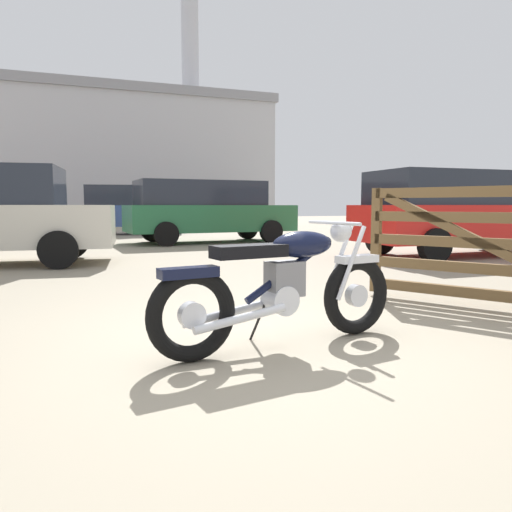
{
  "coord_description": "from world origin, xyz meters",
  "views": [
    {
      "loc": [
        -1.29,
        -3.33,
        1.05
      ],
      "look_at": [
        0.08,
        0.33,
        0.64
      ],
      "focal_mm": 34.11,
      "sensor_mm": 36.0,
      "label": 1
    }
  ],
  "objects_px": {
    "pale_sedan_back": "(127,209)",
    "dark_sedan_left": "(462,211)",
    "vintage_motorcycle": "(284,287)",
    "blue_hatchback_right": "(207,209)"
  },
  "relations": [
    {
      "from": "pale_sedan_back",
      "to": "dark_sedan_left",
      "type": "bearing_deg",
      "value": -49.96
    },
    {
      "from": "vintage_motorcycle",
      "to": "dark_sedan_left",
      "type": "relative_size",
      "value": 0.44
    },
    {
      "from": "blue_hatchback_right",
      "to": "vintage_motorcycle",
      "type": "bearing_deg",
      "value": -104.74
    },
    {
      "from": "vintage_motorcycle",
      "to": "pale_sedan_back",
      "type": "distance_m",
      "value": 15.27
    },
    {
      "from": "dark_sedan_left",
      "to": "pale_sedan_back",
      "type": "distance_m",
      "value": 11.98
    },
    {
      "from": "vintage_motorcycle",
      "to": "dark_sedan_left",
      "type": "xyz_separation_m",
      "value": [
        6.15,
        4.75,
        0.49
      ]
    },
    {
      "from": "dark_sedan_left",
      "to": "blue_hatchback_right",
      "type": "height_order",
      "value": "same"
    },
    {
      "from": "vintage_motorcycle",
      "to": "pale_sedan_back",
      "type": "bearing_deg",
      "value": 79.23
    },
    {
      "from": "dark_sedan_left",
      "to": "pale_sedan_back",
      "type": "relative_size",
      "value": 1.14
    },
    {
      "from": "dark_sedan_left",
      "to": "vintage_motorcycle",
      "type": "bearing_deg",
      "value": -141.07
    }
  ]
}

